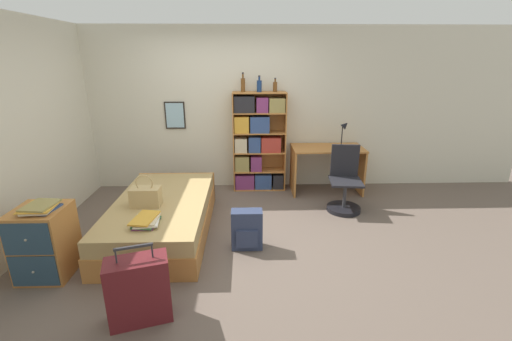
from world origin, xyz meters
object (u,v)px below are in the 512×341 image
bookcase (257,143)px  bottle_clear (275,86)px  dresser (45,242)px  bed (163,216)px  desk (327,161)px  desk_chair (344,190)px  bottle_brown (259,86)px  book_stack_on_bed (146,221)px  backpack (247,230)px  magazine_pile_on_dresser (40,207)px  desk_lamp (344,129)px  bottle_green (243,84)px  handbag (146,196)px  suitcase (139,290)px

bookcase → bottle_clear: bottle_clear is taller
dresser → bed: bearing=41.6°
bookcase → bottle_clear: size_ratio=7.65×
desk → desk_chair: 0.75m
bottle_brown → bottle_clear: bottle_brown is taller
book_stack_on_bed → backpack: (1.06, 0.24, -0.26)m
backpack → magazine_pile_on_dresser: bearing=-166.8°
desk → desk_chair: (0.11, -0.71, -0.22)m
bed → desk_lamp: (2.61, 1.31, 0.82)m
bottle_clear → desk: bearing=-13.1°
magazine_pile_on_dresser → bottle_brown: 3.38m
bed → desk: bearing=29.1°
backpack → bottle_brown: bearing=83.7°
bottle_clear → desk: bottle_clear is taller
dresser → backpack: bearing=12.2°
bookcase → desk_chair: bookcase is taller
bottle_green → bed: bearing=-124.1°
desk_lamp → desk_chair: desk_lamp is taller
book_stack_on_bed → magazine_pile_on_dresser: (-0.92, -0.23, 0.27)m
desk_lamp → backpack: 2.46m
bookcase → bottle_brown: (0.04, 0.02, 0.91)m
magazine_pile_on_dresser → bottle_brown: bottle_brown is taller
handbag → backpack: bearing=-11.1°
dresser → bookcase: (2.20, 2.34, 0.43)m
magazine_pile_on_dresser → bottle_clear: 3.55m
bed → bottle_green: (1.02, 1.51, 1.50)m
bottle_green → desk_lamp: (1.59, -0.20, -0.68)m
bookcase → desk_lamp: size_ratio=3.70×
bottle_green → desk_chair: bottle_green is taller
bed → bookcase: bookcase is taller
book_stack_on_bed → desk_lamp: 3.32m
bed → dresser: 1.30m
bottle_green → bookcase: bearing=-6.9°
handbag → desk_lamp: size_ratio=0.89×
bed → bottle_brown: bottle_brown is taller
desk → desk_lamp: bearing=-2.7°
bottle_clear → bookcase: bearing=-172.5°
bed → bottle_brown: (1.27, 1.50, 1.48)m
bed → dresser: size_ratio=2.86×
suitcase → bed: bearing=96.0°
bed → book_stack_on_bed: bearing=-90.3°
bottle_green → bottle_clear: 0.50m
backpack → suitcase: bearing=-128.8°
desk_lamp → handbag: bearing=-151.3°
book_stack_on_bed → backpack: bearing=12.7°
bed → desk: (2.37, 1.32, 0.30)m
desk_chair → bed: bearing=-166.2°
bottle_green → desk: bearing=-7.8°
bottle_brown → desk: (1.10, -0.18, -1.19)m
bottle_clear → desk_lamp: bottle_clear is taller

